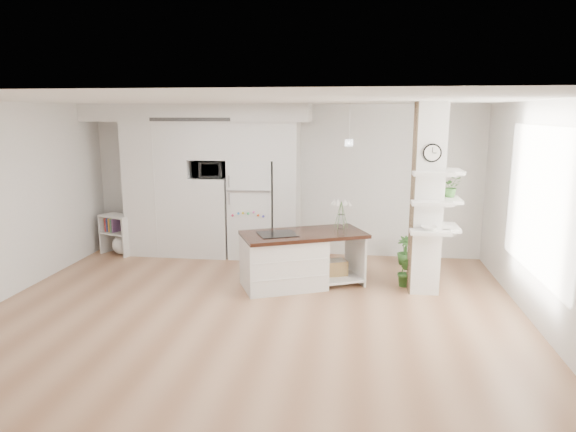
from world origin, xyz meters
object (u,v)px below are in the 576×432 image
bookshelf (120,237)px  floor_plant_a (406,272)px  kitchen_island (291,258)px  refrigerator (253,209)px

bookshelf → floor_plant_a: 5.17m
kitchen_island → floor_plant_a: kitchen_island is taller
floor_plant_a → refrigerator: bearing=152.6°
refrigerator → floor_plant_a: refrigerator is taller
refrigerator → floor_plant_a: size_ratio=3.84×
kitchen_island → bookshelf: (-3.34, 1.35, -0.11)m
bookshelf → floor_plant_a: size_ratio=1.60×
refrigerator → bookshelf: (-2.45, -0.19, -0.56)m
floor_plant_a → bookshelf: bearing=167.1°
floor_plant_a → kitchen_island: bearing=-173.2°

